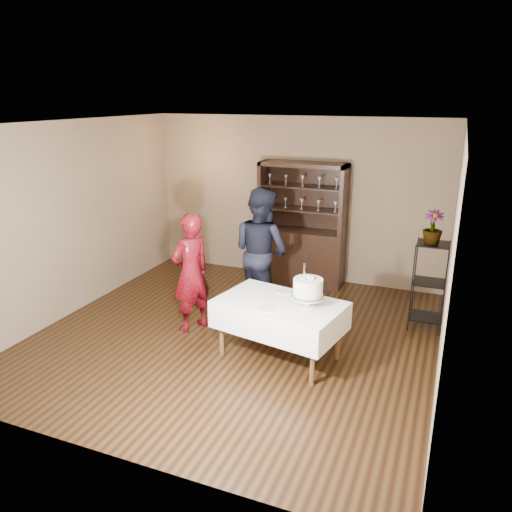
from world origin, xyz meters
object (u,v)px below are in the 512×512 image
(plant_etagere, at_px, (429,282))
(potted_plant, at_px, (433,227))
(cake_table, at_px, (280,315))
(woman, at_px, (191,273))
(cake, at_px, (308,289))
(china_hutch, at_px, (302,244))
(man, at_px, (261,251))

(plant_etagere, height_order, potted_plant, potted_plant)
(cake_table, xyz_separation_m, woman, (-1.34, 0.30, 0.25))
(cake, bearing_deg, potted_plant, 50.74)
(cake_table, xyz_separation_m, potted_plant, (1.54, 1.48, 0.86))
(woman, distance_m, cake, 1.70)
(cake_table, height_order, cake, cake)
(china_hutch, distance_m, potted_plant, 2.43)
(cake_table, relative_size, potted_plant, 3.63)
(cake, bearing_deg, cake_table, -179.22)
(plant_etagere, distance_m, woman, 3.15)
(man, xyz_separation_m, potted_plant, (2.24, 0.30, 0.50))
(man, relative_size, potted_plant, 4.17)
(cake_table, distance_m, man, 1.42)
(man, distance_m, cake, 1.56)
(woman, height_order, cake, woman)
(plant_etagere, height_order, cake, cake)
(china_hutch, height_order, man, china_hutch)
(plant_etagere, bearing_deg, cake, -129.37)
(woman, height_order, potted_plant, potted_plant)
(china_hutch, xyz_separation_m, plant_etagere, (2.08, -1.05, -0.01))
(man, bearing_deg, plant_etagere, -148.73)
(cake_table, relative_size, man, 0.87)
(china_hutch, height_order, potted_plant, china_hutch)
(china_hutch, xyz_separation_m, cake, (0.84, -2.56, 0.26))
(woman, distance_m, man, 1.09)
(cake_table, height_order, potted_plant, potted_plant)
(plant_etagere, relative_size, potted_plant, 2.75)
(china_hutch, xyz_separation_m, man, (-0.19, -1.38, 0.25))
(plant_etagere, distance_m, cake, 1.97)
(china_hutch, xyz_separation_m, cake_table, (0.51, -2.56, -0.12))
(china_hutch, distance_m, woman, 2.41)
(woman, relative_size, potted_plant, 3.65)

